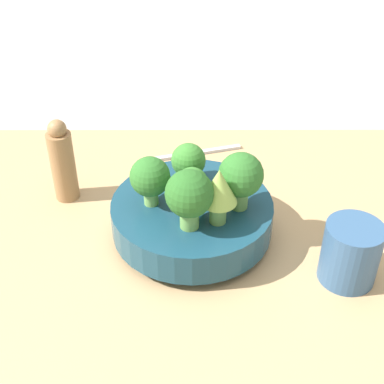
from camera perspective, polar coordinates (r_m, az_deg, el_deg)
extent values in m
plane|color=#ADA89E|center=(0.85, -2.22, -7.06)|extent=(6.00, 6.00, 0.00)
cube|color=tan|center=(0.84, -2.25, -6.18)|extent=(1.12, 0.70, 0.04)
cylinder|color=navy|center=(0.83, 0.00, -4.25)|extent=(0.11, 0.11, 0.01)
cylinder|color=navy|center=(0.81, 0.00, -2.55)|extent=(0.24, 0.24, 0.05)
cylinder|color=#609347|center=(0.75, 2.79, -2.09)|extent=(0.02, 0.02, 0.04)
cone|color=#93B751|center=(0.73, 2.89, 0.64)|extent=(0.05, 0.05, 0.05)
cylinder|color=#7AB256|center=(0.79, -4.39, -0.42)|extent=(0.02, 0.02, 0.03)
sphere|color=#2D6B28|center=(0.77, -4.51, 1.64)|extent=(0.06, 0.06, 0.06)
cylinder|color=#6BA34C|center=(0.75, -0.28, -2.68)|extent=(0.03, 0.03, 0.03)
sphere|color=#286023|center=(0.72, -0.29, -0.17)|extent=(0.07, 0.07, 0.07)
cylinder|color=#609347|center=(0.78, 5.08, -0.59)|extent=(0.03, 0.03, 0.03)
sphere|color=#2D6B28|center=(0.76, 5.24, 1.83)|extent=(0.07, 0.07, 0.07)
cylinder|color=#7AB256|center=(0.84, -0.38, 1.71)|extent=(0.02, 0.02, 0.02)
sphere|color=#387A2D|center=(0.82, -0.38, 3.41)|extent=(0.05, 0.05, 0.05)
cylinder|color=#7AB256|center=(0.79, 0.00, -0.58)|extent=(0.02, 0.02, 0.02)
sphere|color=#387A2D|center=(0.78, 0.00, 0.98)|extent=(0.05, 0.05, 0.05)
cylinder|color=#33567F|center=(0.77, 16.55, -6.25)|extent=(0.08, 0.08, 0.09)
cylinder|color=#997047|center=(0.91, -13.57, 2.67)|extent=(0.04, 0.04, 0.12)
sphere|color=#997047|center=(0.87, -14.21, 6.53)|extent=(0.03, 0.03, 0.03)
cube|color=silver|center=(1.03, 0.31, 4.15)|extent=(0.18, 0.06, 0.01)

